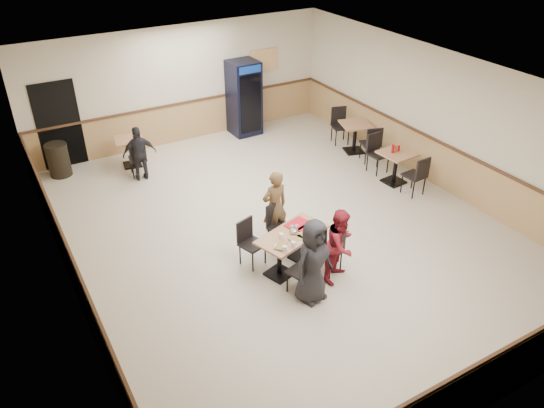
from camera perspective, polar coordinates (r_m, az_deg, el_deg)
ground at (r=10.60m, az=1.01°, el=-2.61°), size 10.00×10.00×0.00m
room_shell at (r=13.04m, az=1.97°, el=7.11°), size 10.00×10.00×10.00m
main_table at (r=9.33m, az=2.17°, el=-4.39°), size 1.45×1.02×0.70m
main_chairs at (r=9.32m, az=1.98°, el=-4.62°), size 1.57×1.81×0.89m
diner_woman_left at (r=8.50m, az=4.44°, el=-6.16°), size 0.82×0.62×1.50m
diner_woman_right at (r=9.04m, az=7.40°, el=-4.38°), size 0.82×0.75×1.35m
diner_man_opposite at (r=9.89m, az=0.29°, el=-0.29°), size 0.55×0.37×1.46m
lone_diner at (r=12.46m, az=-14.05°, el=5.28°), size 0.79×0.41×1.29m
tabletop_clutter at (r=9.20m, az=2.83°, el=-3.02°), size 1.12×0.80×0.12m
side_table_near at (r=12.32m, az=13.18°, el=4.35°), size 0.75×0.75×0.75m
side_table_near_chair_south at (r=11.96m, az=15.07°, el=3.09°), size 0.47×0.47×0.95m
side_table_near_chair_north at (r=12.72m, az=11.38°, el=5.33°), size 0.47×0.47×0.95m
side_table_far at (r=13.65m, az=8.93°, el=7.54°), size 0.89×0.89×0.76m
side_table_far_chair_south at (r=13.23m, az=10.54°, el=6.49°), size 0.56×0.56×0.96m
side_table_far_chair_north at (r=14.09m, az=7.39°, el=8.33°), size 0.56×0.56×0.96m
condiment_caddy at (r=12.19m, az=13.11°, el=5.84°), size 0.23×0.06×0.20m
back_table at (r=13.23m, az=-15.02°, el=5.86°), size 0.75×0.75×0.70m
back_table_chair_lone at (r=12.75m, az=-14.26°, el=4.86°), size 0.47×0.47×0.89m
pepsi_cooler at (r=14.45m, az=-3.03°, el=11.32°), size 0.77×0.77×1.99m
trash_bin at (r=13.33m, az=-22.00°, el=4.43°), size 0.50×0.50×0.79m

